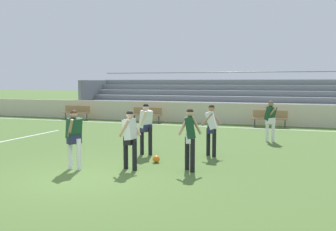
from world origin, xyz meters
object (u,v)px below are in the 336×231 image
at_px(player_white_deep_cover, 130,135).
at_px(bench_near_bin, 270,117).
at_px(soccer_ball, 156,159).
at_px(player_dark_trailing_run, 74,134).
at_px(player_white_overlapping, 211,125).
at_px(player_dark_on_ball, 270,117).
at_px(bleacher_stand, 234,98).
at_px(player_white_challenging, 146,124).
at_px(player_dark_wide_right, 190,134).
at_px(bench_centre_sideline, 147,113).
at_px(bench_far_right, 77,111).

bearing_deg(player_white_deep_cover, bench_near_bin, 75.46).
distance_m(bench_near_bin, soccer_ball, 10.48).
bearing_deg(player_dark_trailing_run, soccer_ball, 40.84).
distance_m(player_white_overlapping, soccer_ball, 2.22).
relative_size(player_dark_on_ball, player_white_overlapping, 0.99).
height_order(player_dark_on_ball, player_white_deep_cover, player_dark_on_ball).
bearing_deg(player_white_overlapping, bleacher_stand, 95.88).
height_order(bleacher_stand, player_white_deep_cover, bleacher_stand).
xyz_separation_m(player_white_challenging, player_dark_wide_right, (1.99, -1.70, 0.00)).
xyz_separation_m(bench_near_bin, soccer_ball, (-2.55, -10.16, -0.44)).
bearing_deg(bench_centre_sideline, player_dark_on_ball, -33.77).
xyz_separation_m(player_dark_wide_right, soccer_ball, (-1.23, 0.66, -0.91)).
distance_m(player_white_challenging, player_dark_on_ball, 5.55).
bearing_deg(player_white_challenging, player_white_overlapping, 13.43).
bearing_deg(player_white_overlapping, player_dark_wide_right, -92.48).
relative_size(bench_near_bin, player_white_challenging, 1.06).
bearing_deg(bleacher_stand, player_white_challenging, -93.78).
distance_m(bench_near_bin, player_white_challenging, 9.72).
bearing_deg(soccer_ball, player_dark_on_ball, 60.62).
height_order(player_white_challenging, player_white_deep_cover, player_white_challenging).
distance_m(player_white_overlapping, player_white_deep_cover, 3.10).
bearing_deg(player_dark_wide_right, bench_centre_sideline, 117.94).
bearing_deg(player_dark_wide_right, player_white_deep_cover, -165.71).
distance_m(bench_near_bin, player_dark_on_ball, 5.00).
distance_m(bench_centre_sideline, bench_far_right, 4.84).
relative_size(bench_centre_sideline, bench_far_right, 1.00).
bearing_deg(player_dark_trailing_run, player_white_overlapping, 44.64).
bearing_deg(bench_near_bin, bench_far_right, 180.00).
distance_m(bench_centre_sideline, soccer_ball, 11.12).
xyz_separation_m(bleacher_stand, bench_far_right, (-9.42, -3.54, -0.80)).
height_order(bench_near_bin, soccer_ball, bench_near_bin).
height_order(bench_near_bin, player_dark_on_ball, player_dark_on_ball).
xyz_separation_m(bench_near_bin, player_dark_wide_right, (-1.32, -10.82, 0.47)).
xyz_separation_m(bench_far_right, player_dark_on_ball, (12.27, -4.97, 0.44)).
distance_m(player_dark_on_ball, player_white_deep_cover, 7.07).
bearing_deg(player_dark_wide_right, player_dark_on_ball, 73.90).
bearing_deg(player_dark_on_ball, soccer_ball, -119.38).
xyz_separation_m(player_white_challenging, player_dark_on_ball, (3.68, 4.16, -0.03)).
bearing_deg(bench_near_bin, bench_centre_sideline, 180.00).
bearing_deg(player_dark_wide_right, bench_far_right, 134.35).
height_order(player_dark_wide_right, player_dark_on_ball, player_dark_wide_right).
bearing_deg(player_white_deep_cover, bench_centre_sideline, 110.28).
bearing_deg(player_dark_trailing_run, bench_far_right, 122.73).
bearing_deg(bleacher_stand, bench_far_right, -159.39).
height_order(player_dark_trailing_run, soccer_ball, player_dark_trailing_run).
bearing_deg(player_white_overlapping, soccer_ball, -130.88).
relative_size(player_dark_on_ball, player_dark_trailing_run, 1.01).
bearing_deg(player_dark_trailing_run, bleacher_stand, 82.96).
height_order(player_white_overlapping, soccer_ball, player_white_overlapping).
xyz_separation_m(bench_centre_sideline, player_white_overlapping, (5.83, -8.62, 0.46)).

